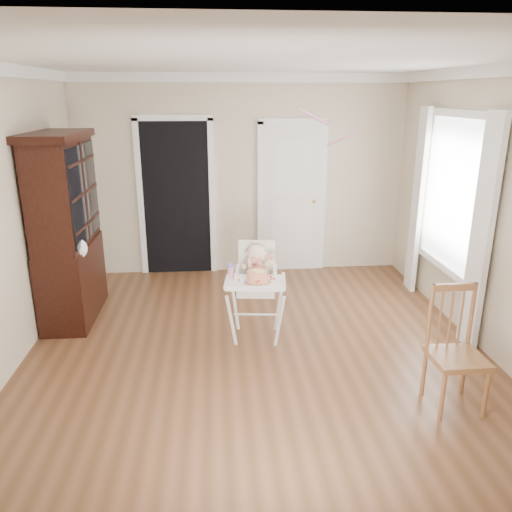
{
  "coord_description": "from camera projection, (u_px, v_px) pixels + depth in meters",
  "views": [
    {
      "loc": [
        -0.37,
        -4.36,
        2.43
      ],
      "look_at": [
        0.01,
        0.26,
        0.93
      ],
      "focal_mm": 35.0,
      "sensor_mm": 36.0,
      "label": 1
    }
  ],
  "objects": [
    {
      "name": "floor",
      "position": [
        257.0,
        353.0,
        4.91
      ],
      "size": [
        5.0,
        5.0,
        0.0
      ],
      "primitive_type": "plane",
      "color": "#55341D",
      "rests_on": "ground"
    },
    {
      "name": "ceiling",
      "position": [
        257.0,
        60.0,
        4.08
      ],
      "size": [
        5.0,
        5.0,
        0.0
      ],
      "primitive_type": "plane",
      "rotation": [
        3.14,
        0.0,
        0.0
      ],
      "color": "white",
      "rests_on": "wall_back"
    },
    {
      "name": "wall_back",
      "position": [
        241.0,
        177.0,
        6.86
      ],
      "size": [
        4.5,
        0.0,
        4.5
      ],
      "primitive_type": "plane",
      "rotation": [
        1.57,
        0.0,
        0.0
      ],
      "color": "#C1B297",
      "rests_on": "floor"
    },
    {
      "name": "wall_right",
      "position": [
        496.0,
        215.0,
        4.67
      ],
      "size": [
        0.0,
        5.0,
        5.0
      ],
      "primitive_type": "plane",
      "rotation": [
        1.57,
        0.0,
        -1.57
      ],
      "color": "#C1B297",
      "rests_on": "floor"
    },
    {
      "name": "crown_molding",
      "position": [
        257.0,
        67.0,
        4.1
      ],
      "size": [
        4.5,
        5.0,
        0.12
      ],
      "primitive_type": null,
      "color": "white",
      "rests_on": "ceiling"
    },
    {
      "name": "doorway",
      "position": [
        176.0,
        195.0,
        6.85
      ],
      "size": [
        1.06,
        0.05,
        2.22
      ],
      "color": "black",
      "rests_on": "wall_back"
    },
    {
      "name": "closet_door",
      "position": [
        292.0,
        200.0,
        7.0
      ],
      "size": [
        0.96,
        0.09,
        2.13
      ],
      "color": "white",
      "rests_on": "wall_back"
    },
    {
      "name": "window_right",
      "position": [
        449.0,
        204.0,
        5.44
      ],
      "size": [
        0.13,
        1.84,
        2.3
      ],
      "color": "white",
      "rests_on": "wall_right"
    },
    {
      "name": "high_chair",
      "position": [
        256.0,
        280.0,
        5.05
      ],
      "size": [
        0.65,
        0.79,
        1.03
      ],
      "rotation": [
        0.0,
        0.0,
        -0.12
      ],
      "color": "white",
      "rests_on": "floor"
    },
    {
      "name": "baby",
      "position": [
        256.0,
        266.0,
        5.03
      ],
      "size": [
        0.29,
        0.23,
        0.44
      ],
      "rotation": [
        0.0,
        0.0,
        -0.12
      ],
      "color": "beige",
      "rests_on": "high_chair"
    },
    {
      "name": "cake",
      "position": [
        258.0,
        277.0,
        4.75
      ],
      "size": [
        0.26,
        0.26,
        0.12
      ],
      "color": "silver",
      "rests_on": "high_chair"
    },
    {
      "name": "sippy_cup",
      "position": [
        231.0,
        270.0,
        4.89
      ],
      "size": [
        0.07,
        0.07,
        0.17
      ],
      "rotation": [
        0.0,
        0.0,
        -0.12
      ],
      "color": "pink",
      "rests_on": "high_chair"
    },
    {
      "name": "china_cabinet",
      "position": [
        67.0,
        229.0,
        5.43
      ],
      "size": [
        0.54,
        1.22,
        2.06
      ],
      "color": "black",
      "rests_on": "floor"
    },
    {
      "name": "dining_chair",
      "position": [
        456.0,
        353.0,
        3.97
      ],
      "size": [
        0.41,
        0.41,
        1.0
      ],
      "rotation": [
        0.0,
        0.0,
        0.01
      ],
      "color": "brown",
      "rests_on": "floor"
    },
    {
      "name": "streamer",
      "position": [
        314.0,
        117.0,
        4.96
      ],
      "size": [
        0.24,
        0.45,
        0.15
      ],
      "primitive_type": null,
      "rotation": [
        0.26,
        0.0,
        0.46
      ],
      "color": "pink",
      "rests_on": "ceiling"
    }
  ]
}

